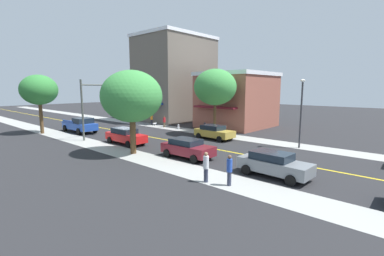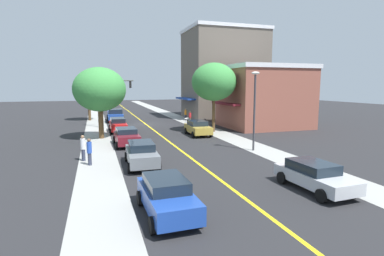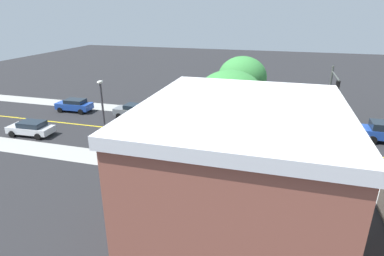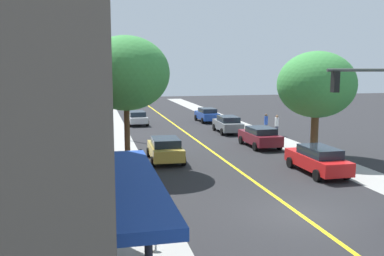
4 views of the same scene
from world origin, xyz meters
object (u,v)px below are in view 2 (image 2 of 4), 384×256
(pedestrian_blue_shirt, at_px, (89,151))
(pedestrian_white_shirt, at_px, (83,147))
(street_tree_left_near, at_px, (100,90))
(traffic_light_mast, at_px, (109,94))
(silver_sedan_left_curb, at_px, (314,175))
(blue_sedan_right_curb, at_px, (167,196))
(gold_sedan_left_curb, at_px, (198,128))
(small_dog, at_px, (186,119))
(street_tree_left_far, at_px, (88,85))
(red_sedan_right_curb, at_px, (118,125))
(blue_pickup_truck, at_px, (115,115))
(street_lamp, at_px, (255,102))
(pedestrian_orange_shirt, at_px, (186,114))
(parking_meter, at_px, (205,123))
(pedestrian_red_shirt, at_px, (190,117))
(fire_hydrant, at_px, (194,123))
(maroon_sedan_right_curb, at_px, (127,136))
(street_tree_right_corner, at_px, (214,82))
(grey_sedan_right_curb, at_px, (141,153))

(pedestrian_blue_shirt, relative_size, pedestrian_white_shirt, 0.99)
(street_tree_left_near, height_order, pedestrian_blue_shirt, street_tree_left_near)
(traffic_light_mast, distance_m, silver_sedan_left_curb, 29.07)
(silver_sedan_left_curb, distance_m, pedestrian_blue_shirt, 13.73)
(blue_sedan_right_curb, xyz_separation_m, gold_sedan_left_curb, (-7.62, -18.34, 0.01))
(blue_sedan_right_curb, bearing_deg, pedestrian_white_shirt, -162.40)
(silver_sedan_left_curb, distance_m, small_dog, 30.92)
(street_tree_left_far, bearing_deg, red_sedan_right_curb, 104.06)
(gold_sedan_left_curb, bearing_deg, traffic_light_mast, -137.28)
(gold_sedan_left_curb, distance_m, blue_pickup_truck, 17.09)
(street_lamp, bearing_deg, pedestrian_white_shirt, -2.61)
(gold_sedan_left_curb, height_order, pedestrian_orange_shirt, pedestrian_orange_shirt)
(parking_meter, distance_m, traffic_light_mast, 12.90)
(street_tree_left_far, distance_m, blue_pickup_truck, 6.17)
(pedestrian_red_shirt, bearing_deg, traffic_light_mast, -2.98)
(street_tree_left_far, height_order, pedestrian_orange_shirt, street_tree_left_far)
(street_tree_left_far, distance_m, red_sedan_right_curb, 14.00)
(fire_hydrant, distance_m, maroon_sedan_right_curb, 14.50)
(traffic_light_mast, distance_m, maroon_sedan_right_curb, 13.52)
(street_tree_right_corner, bearing_deg, gold_sedan_left_curb, 36.00)
(street_tree_right_corner, height_order, small_dog, street_tree_right_corner)
(red_sedan_right_curb, relative_size, pedestrian_orange_shirt, 2.70)
(fire_hydrant, bearing_deg, gold_sedan_left_curb, 74.74)
(street_tree_left_near, distance_m, street_lamp, 15.12)
(pedestrian_white_shirt, bearing_deg, parking_meter, 130.79)
(pedestrian_blue_shirt, bearing_deg, pedestrian_red_shirt, -166.46)
(blue_pickup_truck, xyz_separation_m, pedestrian_white_shirt, (3.66, 23.30, 0.04))
(pedestrian_white_shirt, bearing_deg, street_tree_right_corner, 126.75)
(pedestrian_red_shirt, bearing_deg, gold_sedan_left_curb, 68.86)
(fire_hydrant, bearing_deg, blue_pickup_truck, -39.60)
(maroon_sedan_right_curb, distance_m, silver_sedan_left_curb, 16.47)
(street_tree_left_near, height_order, red_sedan_right_curb, street_tree_left_near)
(pedestrian_orange_shirt, xyz_separation_m, small_dog, (0.12, 0.82, -0.64))
(silver_sedan_left_curb, distance_m, pedestrian_orange_shirt, 31.74)
(street_lamp, distance_m, blue_sedan_right_curb, 13.98)
(maroon_sedan_right_curb, distance_m, pedestrian_red_shirt, 17.37)
(blue_sedan_right_curb, height_order, silver_sedan_left_curb, blue_sedan_right_curb)
(street_tree_left_near, distance_m, fire_hydrant, 14.09)
(street_tree_right_corner, xyz_separation_m, small_dog, (-0.17, -11.24, -5.30))
(traffic_light_mast, distance_m, pedestrian_blue_shirt, 19.51)
(traffic_light_mast, relative_size, blue_sedan_right_curb, 1.51)
(pedestrian_red_shirt, bearing_deg, pedestrian_blue_shirt, 48.61)
(street_tree_right_corner, xyz_separation_m, pedestrian_white_shirt, (13.67, 9.76, -4.63))
(fire_hydrant, xyz_separation_m, maroon_sedan_right_curb, (9.76, 10.72, 0.41))
(traffic_light_mast, height_order, street_lamp, traffic_light_mast)
(street_tree_right_corner, height_order, red_sedan_right_curb, street_tree_right_corner)
(grey_sedan_right_curb, height_order, pedestrian_blue_shirt, pedestrian_blue_shirt)
(street_tree_right_corner, relative_size, parking_meter, 5.50)
(silver_sedan_left_curb, bearing_deg, street_tree_right_corner, 170.61)
(blue_sedan_right_curb, distance_m, pedestrian_blue_shirt, 9.57)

